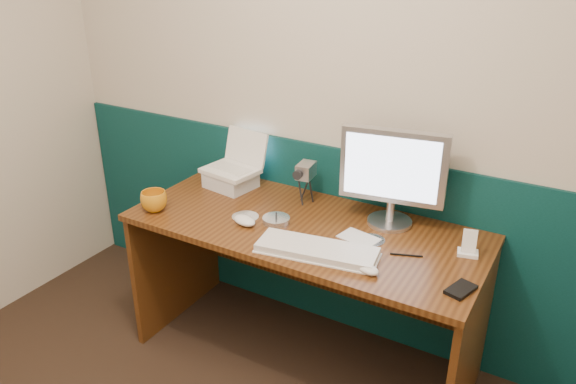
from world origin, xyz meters
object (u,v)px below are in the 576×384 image
Objects in this scene: desk at (304,295)px; mug at (154,201)px; camcorder at (306,185)px; laptop at (229,152)px; keyboard at (317,250)px; monitor at (393,177)px.

desk is 0.83m from mug.
camcorder is at bearing 117.66° from desk.
desk is 0.80m from laptop.
desk is 6.05× the size of laptop.
mug is 0.72m from camcorder.
laptop is at bearing 69.68° from mug.
desk is 13.01× the size of mug.
laptop is at bearing 161.34° from desk.
laptop is (-0.53, 0.18, 0.56)m from desk.
desk is 0.47m from keyboard.
monitor is 2.51× the size of camcorder.
laptop is 0.58× the size of monitor.
mug is at bearing -161.64° from desk.
desk is at bearing -69.40° from camcorder.
mug is (-0.15, -0.41, -0.14)m from laptop.
laptop is at bearing 142.28° from keyboard.
mug is (-1.01, -0.43, -0.18)m from monitor.
laptop is at bearing 172.27° from monitor.
desk is at bearing -10.22° from laptop.
camcorder is (-0.27, 0.41, 0.08)m from keyboard.
monitor is 0.45m from camcorder.
camcorder is (0.57, 0.44, 0.04)m from mug.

